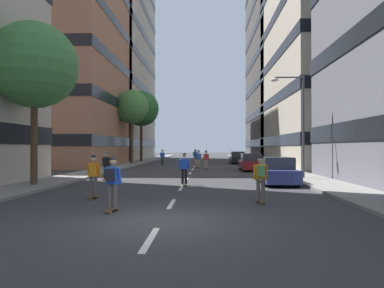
{
  "coord_description": "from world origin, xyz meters",
  "views": [
    {
      "loc": [
        1.27,
        -9.96,
        2.08
      ],
      "look_at": [
        0.0,
        21.72,
        2.35
      ],
      "focal_mm": 33.16,
      "sensor_mm": 36.0,
      "label": 1
    }
  ],
  "objects_px": {
    "skater_4": "(106,164)",
    "skater_6": "(195,155)",
    "street_tree_far": "(141,109)",
    "skater_9": "(93,174)",
    "skater_5": "(112,180)",
    "skater_7": "(261,176)",
    "parked_car_mid": "(276,172)",
    "street_tree_near": "(132,107)",
    "skater_1": "(199,158)",
    "parked_car_far": "(251,163)",
    "streetlamp_right": "(297,115)",
    "skater_8": "(184,167)",
    "skater_2": "(196,157)",
    "skater_0": "(206,159)",
    "parked_car_near": "(238,158)",
    "street_tree_mid": "(34,66)",
    "skater_3": "(162,156)"
  },
  "relations": [
    {
      "from": "street_tree_mid",
      "to": "skater_5",
      "type": "height_order",
      "value": "street_tree_mid"
    },
    {
      "from": "street_tree_near",
      "to": "skater_5",
      "type": "distance_m",
      "value": 32.19
    },
    {
      "from": "skater_0",
      "to": "skater_4",
      "type": "xyz_separation_m",
      "value": [
        -6.31,
        -11.19,
        0.0
      ]
    },
    {
      "from": "skater_0",
      "to": "skater_9",
      "type": "distance_m",
      "value": 19.71
    },
    {
      "from": "skater_8",
      "to": "skater_9",
      "type": "height_order",
      "value": "same"
    },
    {
      "from": "streetlamp_right",
      "to": "skater_6",
      "type": "bearing_deg",
      "value": 105.46
    },
    {
      "from": "skater_4",
      "to": "skater_8",
      "type": "distance_m",
      "value": 5.91
    },
    {
      "from": "street_tree_far",
      "to": "skater_3",
      "type": "xyz_separation_m",
      "value": [
        3.85,
        -7.31,
        -6.39
      ]
    },
    {
      "from": "parked_car_mid",
      "to": "skater_7",
      "type": "relative_size",
      "value": 2.47
    },
    {
      "from": "street_tree_near",
      "to": "parked_car_mid",
      "type": "bearing_deg",
      "value": -59.96
    },
    {
      "from": "parked_car_far",
      "to": "street_tree_near",
      "type": "relative_size",
      "value": 0.5
    },
    {
      "from": "skater_4",
      "to": "skater_6",
      "type": "height_order",
      "value": "same"
    },
    {
      "from": "parked_car_far",
      "to": "streetlamp_right",
      "type": "relative_size",
      "value": 0.68
    },
    {
      "from": "streetlamp_right",
      "to": "skater_2",
      "type": "height_order",
      "value": "streetlamp_right"
    },
    {
      "from": "street_tree_mid",
      "to": "skater_7",
      "type": "distance_m",
      "value": 13.17
    },
    {
      "from": "street_tree_near",
      "to": "skater_5",
      "type": "xyz_separation_m",
      "value": [
        5.96,
        -31.08,
        -5.9
      ]
    },
    {
      "from": "skater_2",
      "to": "skater_9",
      "type": "xyz_separation_m",
      "value": [
        -3.37,
        -26.33,
        0.0
      ]
    },
    {
      "from": "skater_1",
      "to": "skater_8",
      "type": "xyz_separation_m",
      "value": [
        -0.45,
        -15.65,
        -0.03
      ]
    },
    {
      "from": "street_tree_far",
      "to": "skater_6",
      "type": "bearing_deg",
      "value": 6.14
    },
    {
      "from": "parked_car_mid",
      "to": "skater_2",
      "type": "distance_m",
      "value": 21.05
    },
    {
      "from": "skater_8",
      "to": "skater_7",
      "type": "bearing_deg",
      "value": -61.61
    },
    {
      "from": "skater_5",
      "to": "skater_0",
      "type": "bearing_deg",
      "value": 82.18
    },
    {
      "from": "parked_car_mid",
      "to": "skater_5",
      "type": "bearing_deg",
      "value": -128.52
    },
    {
      "from": "skater_6",
      "to": "parked_car_mid",
      "type": "bearing_deg",
      "value": -79.43
    },
    {
      "from": "skater_2",
      "to": "skater_3",
      "type": "bearing_deg",
      "value": 167.35
    },
    {
      "from": "skater_4",
      "to": "skater_6",
      "type": "distance_m",
      "value": 27.75
    },
    {
      "from": "parked_car_mid",
      "to": "skater_8",
      "type": "distance_m",
      "value": 5.21
    },
    {
      "from": "parked_car_near",
      "to": "street_tree_near",
      "type": "relative_size",
      "value": 0.5
    },
    {
      "from": "street_tree_near",
      "to": "skater_4",
      "type": "xyz_separation_m",
      "value": [
        2.67,
        -20.26,
        -5.93
      ]
    },
    {
      "from": "skater_7",
      "to": "skater_9",
      "type": "bearing_deg",
      "value": 172.24
    },
    {
      "from": "parked_car_far",
      "to": "skater_4",
      "type": "bearing_deg",
      "value": -138.02
    },
    {
      "from": "parked_car_mid",
      "to": "skater_5",
      "type": "distance_m",
      "value": 11.18
    },
    {
      "from": "parked_car_near",
      "to": "skater_2",
      "type": "xyz_separation_m",
      "value": [
        -5.12,
        -4.12,
        0.29
      ]
    },
    {
      "from": "skater_1",
      "to": "skater_2",
      "type": "relative_size",
      "value": 1.0
    },
    {
      "from": "skater_1",
      "to": "skater_3",
      "type": "height_order",
      "value": "same"
    },
    {
      "from": "street_tree_far",
      "to": "skater_1",
      "type": "height_order",
      "value": "street_tree_far"
    },
    {
      "from": "skater_5",
      "to": "skater_7",
      "type": "xyz_separation_m",
      "value": [
        5.05,
        1.94,
        0.0
      ]
    },
    {
      "from": "skater_5",
      "to": "skater_8",
      "type": "relative_size",
      "value": 1.0
    },
    {
      "from": "street_tree_far",
      "to": "skater_9",
      "type": "xyz_separation_m",
      "value": [
        4.43,
        -34.52,
        -6.39
      ]
    },
    {
      "from": "skater_0",
      "to": "skater_2",
      "type": "xyz_separation_m",
      "value": [
        -1.19,
        7.16,
        0.0
      ]
    },
    {
      "from": "skater_0",
      "to": "streetlamp_right",
      "type": "bearing_deg",
      "value": -61.03
    },
    {
      "from": "streetlamp_right",
      "to": "skater_0",
      "type": "height_order",
      "value": "streetlamp_right"
    },
    {
      "from": "parked_car_mid",
      "to": "skater_0",
      "type": "relative_size",
      "value": 2.47
    },
    {
      "from": "skater_3",
      "to": "skater_5",
      "type": "distance_m",
      "value": 30.12
    },
    {
      "from": "street_tree_near",
      "to": "skater_4",
      "type": "relative_size",
      "value": 4.99
    },
    {
      "from": "parked_car_far",
      "to": "street_tree_far",
      "type": "height_order",
      "value": "street_tree_far"
    },
    {
      "from": "parked_car_mid",
      "to": "street_tree_near",
      "type": "height_order",
      "value": "street_tree_near"
    },
    {
      "from": "skater_5",
      "to": "skater_8",
      "type": "distance_m",
      "value": 8.09
    },
    {
      "from": "street_tree_near",
      "to": "skater_1",
      "type": "height_order",
      "value": "street_tree_near"
    },
    {
      "from": "skater_9",
      "to": "skater_7",
      "type": "bearing_deg",
      "value": -7.76
    }
  ]
}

